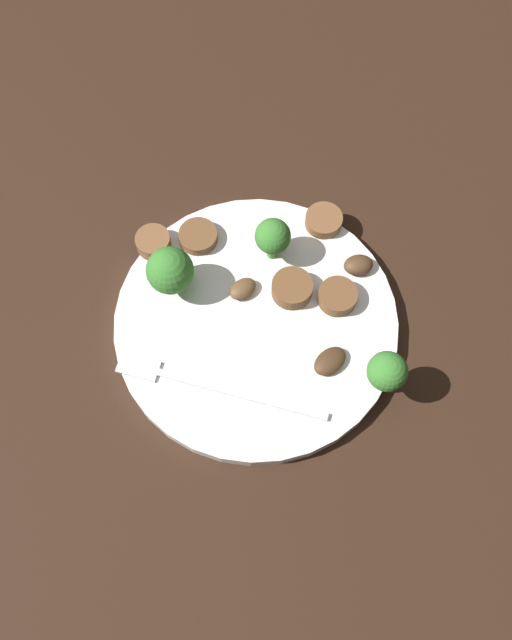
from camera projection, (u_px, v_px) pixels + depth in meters
The scene contains 14 objects.
ground_plane at pixel (256, 326), 0.60m from camera, with size 1.40×1.40×0.00m, color black.
plate at pixel (256, 323), 0.59m from camera, with size 0.25×0.25×0.01m, color white.
fork at pixel (205, 385), 0.56m from camera, with size 0.17×0.09×0.00m.
broccoli_floret_0 at pixel (273, 237), 0.58m from camera, with size 0.03×0.03×0.05m.
broccoli_floret_1 at pixel (387, 372), 0.53m from camera, with size 0.03×0.03×0.05m.
broccoli_floret_2 at pixel (170, 271), 0.57m from camera, with size 0.04×0.04×0.05m.
sausage_slice_0 at pixel (153, 242), 0.60m from camera, with size 0.03×0.03×0.01m, color brown.
sausage_slice_1 at pixel (292, 288), 0.59m from camera, with size 0.04×0.04×0.01m, color brown.
sausage_slice_2 at pixel (324, 220), 0.61m from camera, with size 0.03×0.03×0.01m, color brown.
sausage_slice_3 at pixel (338, 296), 0.58m from camera, with size 0.03×0.03×0.01m, color brown.
sausage_slice_4 at pixel (198, 236), 0.61m from camera, with size 0.03×0.03×0.01m, color brown.
mushroom_0 at pixel (243, 289), 0.59m from camera, with size 0.03×0.02×0.01m, color brown.
mushroom_1 at pixel (358, 265), 0.60m from camera, with size 0.03×0.02×0.01m, color #4C331E.
mushroom_2 at pixel (330, 361), 0.56m from camera, with size 0.03×0.02×0.01m, color #422B19.
Camera 1 is at (0.04, 0.22, 0.55)m, focal length 37.91 mm.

